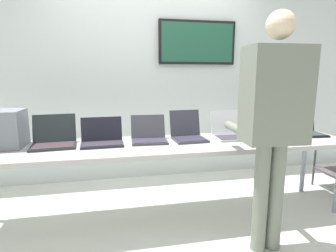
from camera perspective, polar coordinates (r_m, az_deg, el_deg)
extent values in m
cube|color=silver|center=(2.78, 0.31, -18.62)|extent=(8.00, 8.00, 0.04)
cube|color=silver|center=(3.54, -3.44, 8.66)|extent=(8.00, 0.06, 2.44)
cube|color=black|center=(3.64, 6.12, 16.89)|extent=(0.99, 0.05, 0.54)
cube|color=#20533C|center=(3.62, 6.19, 16.91)|extent=(0.93, 0.02, 0.48)
cube|color=#A6A09D|center=(2.51, 0.32, -4.04)|extent=(3.44, 0.70, 0.04)
cylinder|color=gray|center=(3.52, 26.40, -6.99)|extent=(0.05, 0.05, 0.68)
cube|color=#202829|center=(2.55, -22.73, -3.92)|extent=(0.39, 0.29, 0.02)
cube|color=#35282D|center=(2.54, -22.78, -3.73)|extent=(0.36, 0.24, 0.00)
cube|color=#202829|center=(2.69, -22.56, -0.37)|extent=(0.37, 0.12, 0.24)
cube|color=white|center=(2.69, -22.56, -0.38)|extent=(0.34, 0.10, 0.21)
cube|color=#1F1F2C|center=(2.48, -13.52, -3.78)|extent=(0.37, 0.24, 0.02)
cube|color=#2D2930|center=(2.47, -13.53, -3.57)|extent=(0.34, 0.18, 0.00)
cube|color=#1F1F2C|center=(2.59, -13.66, -0.57)|extent=(0.37, 0.06, 0.22)
cube|color=#3D3D77|center=(2.59, -13.66, -0.57)|extent=(0.34, 0.05, 0.19)
cube|color=#36353D|center=(2.53, -3.87, -3.26)|extent=(0.33, 0.24, 0.02)
cube|color=#2E293A|center=(2.51, -3.85, -3.06)|extent=(0.30, 0.19, 0.00)
cube|color=#36353D|center=(2.65, -4.20, -0.05)|extent=(0.33, 0.11, 0.21)
cube|color=black|center=(2.66, -4.21, -0.07)|extent=(0.30, 0.09, 0.18)
cube|color=#363541|center=(2.60, 4.58, -2.85)|extent=(0.32, 0.28, 0.02)
cube|color=#282636|center=(2.59, 4.67, -2.66)|extent=(0.29, 0.23, 0.00)
cube|color=#363541|center=(2.72, 3.52, 0.66)|extent=(0.31, 0.09, 0.25)
cube|color=#3B4E72|center=(2.73, 3.49, 0.65)|extent=(0.28, 0.07, 0.22)
cube|color=#AEB2B4|center=(2.74, 13.38, -2.41)|extent=(0.35, 0.26, 0.02)
cube|color=#332D37|center=(2.73, 13.50, -2.23)|extent=(0.32, 0.21, 0.00)
cube|color=#AEB2B4|center=(2.87, 12.18, 0.79)|extent=(0.34, 0.11, 0.24)
cube|color=white|center=(2.87, 12.16, 0.78)|extent=(0.32, 0.09, 0.21)
cube|color=#AAAFB8|center=(2.95, 20.82, -1.91)|extent=(0.31, 0.25, 0.02)
cube|color=#2C2D37|center=(2.94, 20.97, -1.73)|extent=(0.28, 0.20, 0.00)
cube|color=#AAAFB8|center=(3.07, 19.21, 0.88)|extent=(0.31, 0.12, 0.22)
cube|color=#2E6530|center=(3.07, 19.18, 0.87)|extent=(0.28, 0.10, 0.19)
cube|color=black|center=(3.17, 27.13, -1.57)|extent=(0.33, 0.28, 0.02)
cube|color=#2B3434|center=(3.16, 27.28, -1.40)|extent=(0.30, 0.22, 0.00)
cube|color=black|center=(3.27, 25.85, 1.26)|extent=(0.32, 0.07, 0.25)
cube|color=navy|center=(3.27, 25.81, 1.26)|extent=(0.29, 0.06, 0.22)
cylinder|color=slate|center=(2.24, 18.72, -13.93)|extent=(0.11, 0.11, 0.86)
cylinder|color=slate|center=(2.30, 21.53, -13.49)|extent=(0.11, 0.11, 0.86)
cube|color=slate|center=(2.08, 21.50, 5.98)|extent=(0.45, 0.28, 0.68)
sphere|color=beige|center=(2.10, 22.42, 18.91)|extent=(0.20, 0.20, 0.20)
cylinder|color=slate|center=(2.30, 13.85, -0.48)|extent=(0.08, 0.32, 0.07)
cylinder|color=slate|center=(2.45, 20.99, -0.23)|extent=(0.08, 0.32, 0.07)
cylinder|color=#333338|center=(3.81, 28.23, -6.34)|extent=(0.02, 0.02, 0.62)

